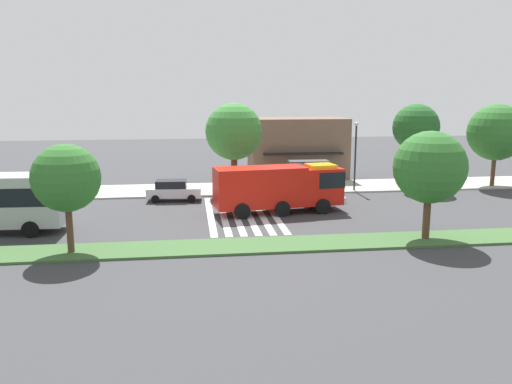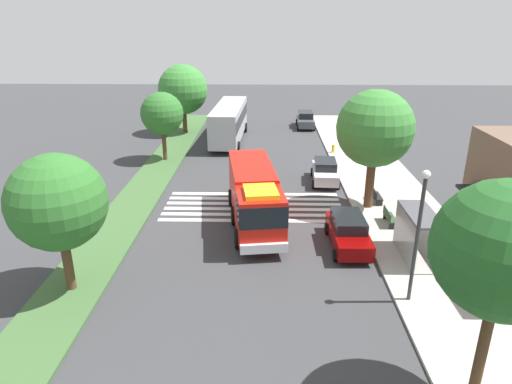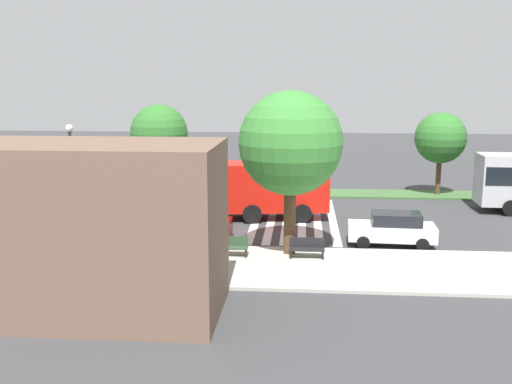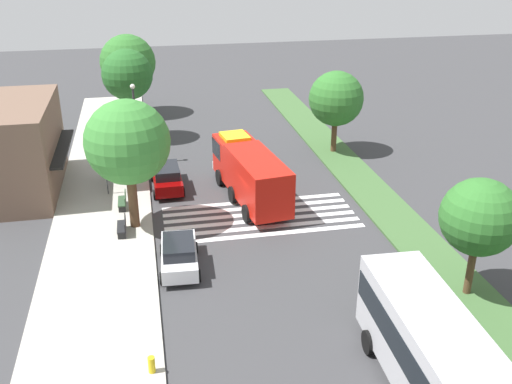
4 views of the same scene
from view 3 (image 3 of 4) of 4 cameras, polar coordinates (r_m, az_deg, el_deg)
ground_plane at (r=34.78m, az=3.21°, el=-2.64°), size 120.00×120.00×0.00m
sidewalk at (r=25.72m, az=2.66°, el=-7.32°), size 60.00×5.84×0.14m
median_strip at (r=42.57m, az=3.49°, el=-0.07°), size 60.00×3.00×0.14m
crosswalk at (r=34.78m, az=3.78°, el=-2.64°), size 4.95×11.66×0.01m
fire_truck at (r=34.39m, az=-1.11°, el=0.51°), size 9.63×3.67×3.42m
parked_car_mid at (r=29.78m, az=13.21°, el=-3.50°), size 4.35×2.19×1.66m
parked_car_east at (r=30.02m, az=-6.78°, el=-3.13°), size 4.69×2.09×1.71m
bus_stop_shelter at (r=27.35m, az=-10.88°, el=-2.46°), size 3.50×1.40×2.46m
bench_near_shelter at (r=26.93m, az=-2.50°, el=-5.33°), size 1.60×0.50×0.90m
bench_west_of_shelter at (r=26.74m, az=5.00°, el=-5.48°), size 1.60×0.50×0.90m
street_lamp at (r=29.27m, az=-17.55°, el=1.61°), size 0.36×0.36×5.92m
storefront_building at (r=21.19m, az=-16.44°, el=-3.45°), size 9.52×5.56×6.01m
sidewalk_tree_far_west at (r=26.51m, az=3.39°, el=4.72°), size 4.76×4.76×7.54m
median_tree_west at (r=43.08m, az=17.60°, el=5.04°), size 3.59×3.59×5.81m
median_tree_center at (r=43.26m, az=-9.45°, el=5.68°), size 4.17×4.17×6.30m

